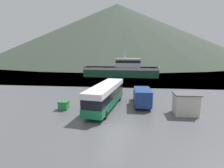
% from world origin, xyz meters
% --- Properties ---
extents(ground_plane, '(400.00, 400.00, 0.00)m').
position_xyz_m(ground_plane, '(0.00, 0.00, 0.00)').
color(ground_plane, '#4C4C4F').
extents(water_surface, '(240.00, 240.00, 0.00)m').
position_xyz_m(water_surface, '(0.00, 140.43, 0.00)').
color(water_surface, slate).
rests_on(water_surface, ground).
extents(hill_backdrop, '(218.00, 218.00, 50.72)m').
position_xyz_m(hill_backdrop, '(-11.71, 154.01, 25.36)').
color(hill_backdrop, '#333D33').
rests_on(hill_backdrop, ground).
extents(tour_bus, '(4.01, 11.34, 3.14)m').
position_xyz_m(tour_bus, '(-1.45, 7.01, 1.77)').
color(tour_bus, '#146B3D').
rests_on(tour_bus, ground).
extents(delivery_van, '(2.32, 6.18, 2.43)m').
position_xyz_m(delivery_van, '(3.41, 8.61, 1.29)').
color(delivery_van, navy).
rests_on(delivery_van, ground).
extents(fishing_boat, '(22.27, 4.76, 12.43)m').
position_xyz_m(fishing_boat, '(-0.88, 36.79, 2.15)').
color(fishing_boat, '#1E5138').
rests_on(fishing_boat, water_surface).
extents(storage_bin, '(1.24, 1.20, 1.11)m').
position_xyz_m(storage_bin, '(-6.79, 5.63, 0.56)').
color(storage_bin, '#287F3D').
rests_on(storage_bin, ground).
extents(dock_kiosk, '(2.89, 2.41, 2.56)m').
position_xyz_m(dock_kiosk, '(8.36, 5.53, 1.29)').
color(dock_kiosk, beige).
rests_on(dock_kiosk, ground).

